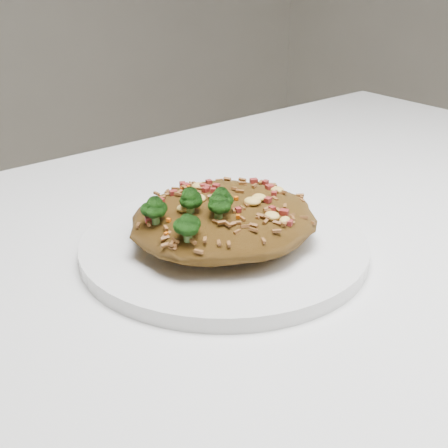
{
  "coord_description": "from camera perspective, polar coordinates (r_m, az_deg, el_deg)",
  "views": [
    {
      "loc": [
        -0.35,
        -0.35,
        1.02
      ],
      "look_at": [
        -0.02,
        0.05,
        0.78
      ],
      "focal_mm": 50.0,
      "sensor_mm": 36.0,
      "label": 1
    }
  ],
  "objects": [
    {
      "name": "plate",
      "position": [
        0.58,
        -0.0,
        -1.98
      ],
      "size": [
        0.26,
        0.26,
        0.01
      ],
      "primitive_type": "cylinder",
      "color": "white",
      "rests_on": "dining_table"
    },
    {
      "name": "dining_table",
      "position": [
        0.61,
        4.98,
        -11.35
      ],
      "size": [
        1.2,
        0.8,
        0.75
      ],
      "color": "white",
      "rests_on": "ground"
    },
    {
      "name": "fried_rice",
      "position": [
        0.56,
        -0.09,
        1.09
      ],
      "size": [
        0.17,
        0.16,
        0.06
      ],
      "color": "brown",
      "rests_on": "plate"
    },
    {
      "name": "fork",
      "position": [
        0.65,
        0.19,
        2.0
      ],
      "size": [
        0.16,
        0.08,
        0.0
      ],
      "rotation": [
        0.0,
        0.0,
        -0.4
      ],
      "color": "silver",
      "rests_on": "plate"
    }
  ]
}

